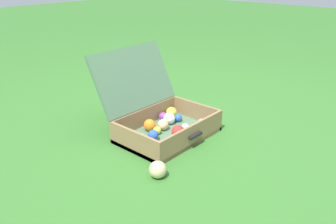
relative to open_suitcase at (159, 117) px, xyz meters
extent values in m
plane|color=#336B28|center=(0.06, -0.12, -0.11)|extent=(16.00, 16.00, 0.00)
cube|color=#4C7051|center=(0.00, -0.08, -0.10)|extent=(0.59, 0.41, 0.03)
cube|color=olive|center=(-0.29, -0.08, -0.04)|extent=(0.02, 0.41, 0.14)
cube|color=olive|center=(0.28, -0.08, -0.04)|extent=(0.02, 0.41, 0.14)
cube|color=olive|center=(0.00, -0.27, -0.04)|extent=(0.56, 0.02, 0.14)
cube|color=olive|center=(0.00, 0.12, -0.04)|extent=(0.56, 0.02, 0.14)
cube|color=#4C7051|center=(0.00, 0.22, 0.21)|extent=(0.59, 0.20, 0.37)
cube|color=black|center=(0.00, -0.29, -0.03)|extent=(0.11, 0.02, 0.02)
sphere|color=#D1B784|center=(0.01, -0.02, -0.05)|extent=(0.07, 0.07, 0.07)
sphere|color=yellow|center=(-0.21, -0.04, -0.06)|extent=(0.06, 0.06, 0.06)
sphere|color=orange|center=(-0.06, 0.03, -0.05)|extent=(0.08, 0.08, 0.08)
sphere|color=navy|center=(0.05, -0.22, -0.06)|extent=(0.05, 0.05, 0.05)
sphere|color=white|center=(0.21, -0.19, -0.06)|extent=(0.06, 0.06, 0.06)
sphere|color=white|center=(0.09, -0.14, -0.06)|extent=(0.05, 0.05, 0.05)
sphere|color=red|center=(-0.01, -0.17, -0.05)|extent=(0.08, 0.08, 0.08)
sphere|color=purple|center=(0.11, 0.07, -0.06)|extent=(0.06, 0.06, 0.06)
sphere|color=blue|center=(0.17, -0.01, -0.06)|extent=(0.05, 0.05, 0.05)
sphere|color=white|center=(-0.17, -0.22, -0.06)|extent=(0.05, 0.05, 0.05)
sphere|color=#CCDB38|center=(0.19, 0.06, -0.05)|extent=(0.08, 0.08, 0.08)
sphere|color=#CCDB38|center=(-0.06, -0.04, -0.06)|extent=(0.05, 0.05, 0.05)
sphere|color=navy|center=(-0.22, -0.13, -0.06)|extent=(0.05, 0.05, 0.05)
sphere|color=white|center=(0.10, 0.01, -0.05)|extent=(0.08, 0.08, 0.08)
sphere|color=blue|center=(-0.14, -0.08, -0.05)|extent=(0.07, 0.07, 0.07)
sphere|color=#D1B784|center=(-0.38, -0.34, -0.07)|extent=(0.09, 0.09, 0.09)
camera|label=1|loc=(-1.48, -1.38, 0.89)|focal=37.26mm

